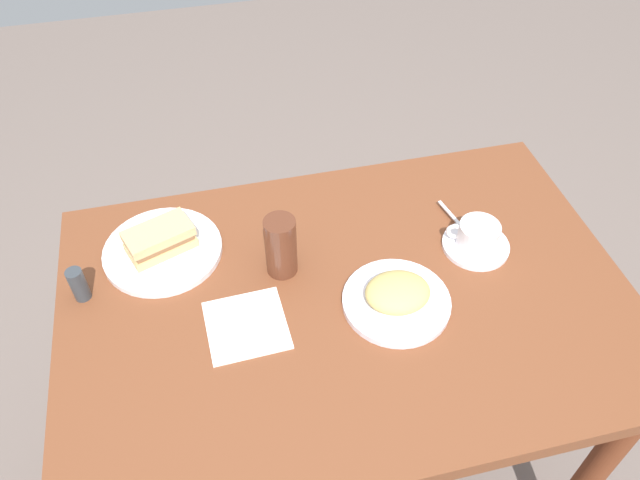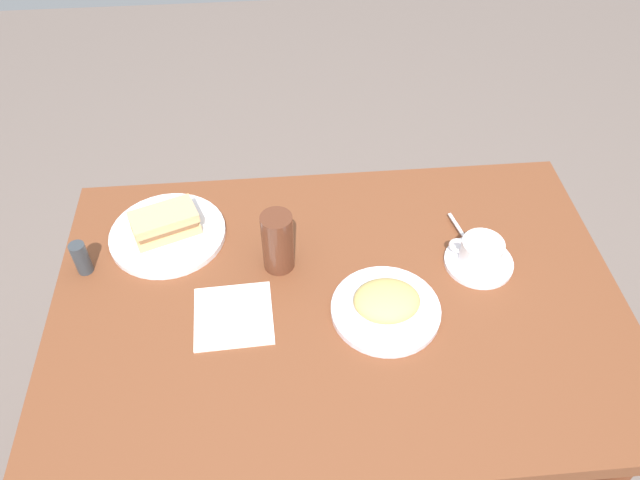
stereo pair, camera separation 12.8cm
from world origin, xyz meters
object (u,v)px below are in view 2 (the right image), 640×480
Objects in this scene: coffee_saucer at (478,262)px; drinking_glass at (278,242)px; salt_shaker at (81,258)px; coffee_cup at (481,251)px; sandwich_front at (165,223)px; side_plate at (386,310)px; spoon at (463,234)px; sandwich_plate at (168,234)px; napkin at (233,316)px; dining_table at (338,330)px.

drinking_glass is (-0.41, 0.03, 0.06)m from coffee_saucer.
coffee_cup is at bearing -3.74° from salt_shaker.
sandwich_front is 0.18m from salt_shaker.
spoon is at bearing 42.90° from side_plate.
coffee_saucer is at bearing 26.68° from side_plate.
sandwich_plate and side_plate have the same top height.
coffee_cup is 1.07× the size of spoon.
spoon reaches higher than side_plate.
coffee_cup is 0.50× the size of side_plate.
coffee_saucer is 0.51m from napkin.
drinking_glass is (-0.11, 0.10, 0.17)m from dining_table.
drinking_glass is at bearing 138.36° from dining_table.
coffee_cup is 0.24m from side_plate.
spoon is 0.46× the size of side_plate.
sandwich_front is 1.56× the size of spoon.
sandwich_front is at bearing 122.12° from napkin.
sandwich_plate is at bearing 168.10° from coffee_saucer.
sandwich_plate is 1.17× the size of side_plate.
sandwich_front is at bearing 168.10° from coffee_saucer.
dining_table is at bearing -153.34° from spoon.
side_plate is (0.44, -0.24, 0.00)m from sandwich_plate.
sandwich_front is 1.08× the size of coffee_saucer.
salt_shaker is 0.40m from drinking_glass.
drinking_glass reaches higher than side_plate.
dining_table is 0.15m from side_plate.
drinking_glass reaches higher than napkin.
coffee_saucer is 0.67× the size of side_plate.
drinking_glass is (-0.20, 0.14, 0.06)m from side_plate.
dining_table is 7.96× the size of coffee_saucer.
spoon is (-0.02, 0.08, 0.01)m from coffee_saucer.
napkin is at bearing -57.95° from sandwich_plate.
napkin is at bearing -126.78° from drinking_glass.
drinking_glass reaches higher than sandwich_plate.
coffee_cup is (0.30, 0.07, 0.14)m from dining_table.
dining_table is 0.34m from coffee_cup.
coffee_cup reaches higher than side_plate.
dining_table is at bearing -30.13° from sandwich_front.
sandwich_plate is at bearing 168.13° from coffee_cup.
napkin is (-0.51, -0.09, -0.00)m from coffee_saucer.
side_plate reaches higher than dining_table.
coffee_saucer is (0.65, -0.14, -0.00)m from sandwich_plate.
drinking_glass reaches higher than sandwich_front.
sandwich_plate is 2.36× the size of coffee_cup.
sandwich_front reaches higher than napkin.
side_plate is (-0.20, -0.18, -0.01)m from spoon.
side_plate is at bearing -29.16° from sandwich_front.
coffee_saucer reaches higher than napkin.
coffee_saucer is at bearing 12.49° from dining_table.
coffee_saucer is (0.65, -0.14, -0.04)m from sandwich_front.
dining_table is 0.43m from sandwich_front.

